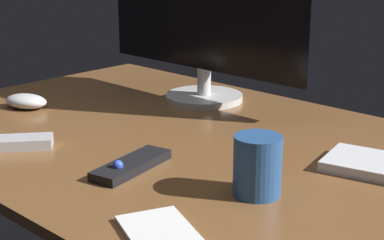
# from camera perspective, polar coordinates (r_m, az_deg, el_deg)

# --- Properties ---
(desk) EXTENTS (1.40, 0.84, 0.02)m
(desk) POSITION_cam_1_polar(r_m,az_deg,el_deg) (1.23, 0.62, -2.65)
(desk) COLOR brown
(desk) RESTS_ON ground
(computer_mouse) EXTENTS (0.13, 0.10, 0.03)m
(computer_mouse) POSITION_cam_1_polar(r_m,az_deg,el_deg) (1.53, -15.13, 1.70)
(computer_mouse) COLOR silver
(computer_mouse) RESTS_ON desk
(media_remote) EXTENTS (0.09, 0.18, 0.03)m
(media_remote) POSITION_cam_1_polar(r_m,az_deg,el_deg) (1.10, -5.67, -4.18)
(media_remote) COLOR black
(media_remote) RESTS_ON desk
(tv_remote) EXTENTS (0.16, 0.18, 0.02)m
(tv_remote) POSITION_cam_1_polar(r_m,az_deg,el_deg) (1.26, -17.09, -2.06)
(tv_remote) COLOR #B7B7BC
(tv_remote) RESTS_ON desk
(coffee_mug) EXTENTS (0.08, 0.08, 0.10)m
(coffee_mug) POSITION_cam_1_polar(r_m,az_deg,el_deg) (0.98, 6.08, -4.23)
(coffee_mug) COLOR #28518C
(coffee_mug) RESTS_ON desk
(notepad) EXTENTS (0.17, 0.14, 0.01)m
(notepad) POSITION_cam_1_polar(r_m,az_deg,el_deg) (0.87, -2.86, -10.54)
(notepad) COLOR white
(notepad) RESTS_ON desk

